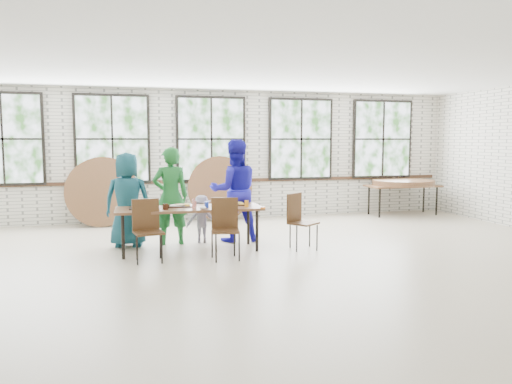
# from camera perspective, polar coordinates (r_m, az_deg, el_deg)

# --- Properties ---
(room) EXTENTS (12.00, 12.00, 12.00)m
(room) POSITION_cam_1_polar(r_m,az_deg,el_deg) (11.64, -5.14, 5.81)
(room) COLOR #BEB097
(room) RESTS_ON ground
(dining_table) EXTENTS (2.42, 0.86, 0.74)m
(dining_table) POSITION_cam_1_polar(r_m,az_deg,el_deg) (8.36, -7.60, -2.10)
(dining_table) COLOR brown
(dining_table) RESTS_ON ground
(chair_near_left) EXTENTS (0.48, 0.47, 0.95)m
(chair_near_left) POSITION_cam_1_polar(r_m,az_deg,el_deg) (7.85, -12.33, -3.67)
(chair_near_left) COLOR #452B17
(chair_near_left) RESTS_ON ground
(chair_near_right) EXTENTS (0.48, 0.47, 0.95)m
(chair_near_right) POSITION_cam_1_polar(r_m,az_deg,el_deg) (7.84, -3.55, -3.56)
(chair_near_right) COLOR #452B17
(chair_near_right) RESTS_ON ground
(chair_spare) EXTENTS (0.58, 0.58, 0.95)m
(chair_spare) POSITION_cam_1_polar(r_m,az_deg,el_deg) (8.54, 4.91, -2.79)
(chair_spare) COLOR #452B17
(chair_spare) RESTS_ON ground
(adult_teal) EXTENTS (0.90, 0.69, 1.64)m
(adult_teal) POSITION_cam_1_polar(r_m,az_deg,el_deg) (8.92, -14.46, -0.87)
(adult_teal) COLOR navy
(adult_teal) RESTS_ON ground
(adult_green) EXTENTS (0.65, 0.44, 1.73)m
(adult_green) POSITION_cam_1_polar(r_m,az_deg,el_deg) (8.95, -9.73, -0.46)
(adult_green) COLOR #1A6528
(adult_green) RESTS_ON ground
(toddler) EXTENTS (0.60, 0.41, 0.86)m
(toddler) POSITION_cam_1_polar(r_m,az_deg,el_deg) (9.07, -6.22, -3.09)
(toddler) COLOR #1E1440
(toddler) RESTS_ON ground
(adult_blue) EXTENTS (0.92, 0.72, 1.86)m
(adult_blue) POSITION_cam_1_polar(r_m,az_deg,el_deg) (9.12, -2.47, 0.15)
(adult_blue) COLOR #1B18A9
(adult_blue) RESTS_ON ground
(storage_table) EXTENTS (1.80, 0.75, 0.74)m
(storage_table) POSITION_cam_1_polar(r_m,az_deg,el_deg) (12.88, 16.45, 0.52)
(storage_table) COLOR brown
(storage_table) RESTS_ON ground
(tabletop_clutter) EXTENTS (1.97, 0.64, 0.11)m
(tabletop_clutter) POSITION_cam_1_polar(r_m,az_deg,el_deg) (8.32, -6.92, -1.60)
(tabletop_clutter) COLOR black
(tabletop_clutter) RESTS_ON dining_table
(round_tops_stacked) EXTENTS (1.50, 1.50, 0.13)m
(round_tops_stacked) POSITION_cam_1_polar(r_m,az_deg,el_deg) (12.87, 16.46, 1.05)
(round_tops_stacked) COLOR brown
(round_tops_stacked) RESTS_ON storage_table
(round_tops_leaning) EXTENTS (4.12, 0.42, 1.49)m
(round_tops_leaning) POSITION_cam_1_polar(r_m,az_deg,el_deg) (11.26, -12.78, 0.11)
(round_tops_leaning) COLOR brown
(round_tops_leaning) RESTS_ON ground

